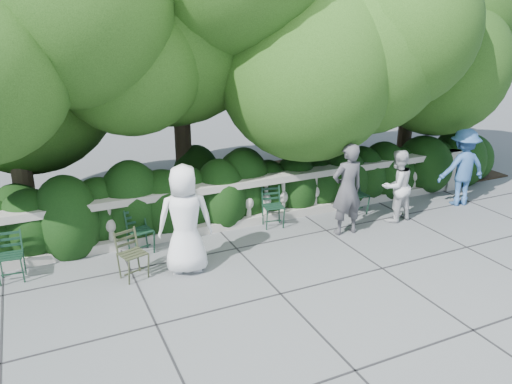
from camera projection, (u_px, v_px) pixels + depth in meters
name	position (u px, v px, depth m)	size (l,w,h in m)	color
ground	(279.00, 261.00, 8.95)	(90.00, 90.00, 0.00)	#575B5F
balustrade	(240.00, 204.00, 10.33)	(12.00, 0.44, 1.00)	#9E998E
shrub_hedge	(220.00, 207.00, 11.52)	(15.00, 2.60, 1.70)	black
tree_canopy	(242.00, 26.00, 10.63)	(15.04, 6.52, 6.78)	#3F3023
chair_b	(13.00, 284.00, 8.19)	(0.44, 0.48, 0.84)	black
chair_c	(145.00, 256.00, 9.16)	(0.44, 0.48, 0.84)	black
chair_d	(275.00, 229.00, 10.31)	(0.44, 0.48, 0.84)	black
chair_e	(360.00, 216.00, 10.99)	(0.44, 0.48, 0.84)	black
chair_weathered	(139.00, 281.00, 8.29)	(0.44, 0.48, 0.84)	black
person_businessman	(185.00, 220.00, 8.33)	(0.93, 0.60, 1.89)	white
person_woman_grey	(347.00, 189.00, 9.81)	(0.68, 0.45, 1.87)	#46454A
person_casual_man	(397.00, 186.00, 10.50)	(0.76, 0.59, 1.55)	silver
person_older_blue	(462.00, 167.00, 11.39)	(1.15, 0.66, 1.78)	#325A96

